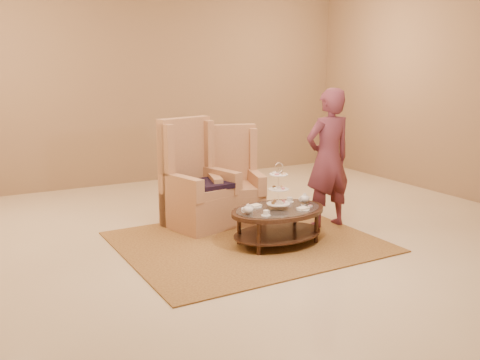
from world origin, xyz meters
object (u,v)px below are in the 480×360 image
tea_table (278,215)px  person (328,159)px  armchair_right (233,189)px  armchair_left (196,191)px

tea_table → person: person is taller
armchair_right → person: 1.34m
armchair_right → person: size_ratio=0.71×
tea_table → armchair_left: 1.27m
armchair_left → armchair_right: (0.57, 0.02, -0.05)m
tea_table → armchair_left: armchair_left is taller
armchair_right → person: person is taller
armchair_left → armchair_right: 0.57m
person → armchair_right: bearing=-41.5°
tea_table → person: (0.94, 0.30, 0.54)m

